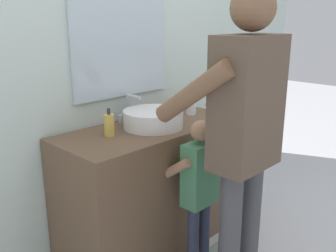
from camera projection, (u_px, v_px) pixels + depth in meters
The scene contains 8 objects.
back_wall at pixel (116, 40), 2.49m from camera, with size 4.40×0.10×2.70m.
vanity_cabinet at pixel (152, 186), 2.54m from camera, with size 1.24×0.54×0.83m, color brown.
sink_basin at pixel (153, 118), 2.39m from camera, with size 0.38×0.38×0.11m.
faucet at pixel (130, 109), 2.54m from camera, with size 0.18×0.14×0.18m.
toothbrush_cup at pixel (191, 107), 2.71m from camera, with size 0.07×0.07×0.21m.
soap_bottle at pixel (109, 125), 2.22m from camera, with size 0.06×0.06×0.16m.
child_toddler at pixel (199, 183), 2.23m from camera, with size 0.29×0.29×0.95m.
adult_parent at pixel (243, 123), 1.91m from camera, with size 0.51×0.54×1.65m.
Camera 1 is at (-1.60, -1.39, 1.51)m, focal length 40.74 mm.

